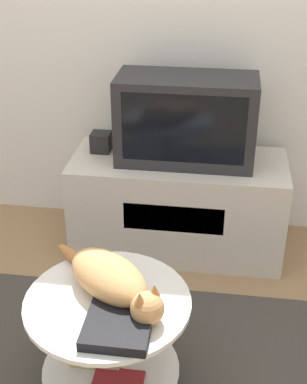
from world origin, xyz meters
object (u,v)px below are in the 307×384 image
(speaker, at_px, (101,142))
(dvd_box, at_px, (118,326))
(cat, at_px, (112,280))
(tv, at_px, (186,120))

(speaker, bearing_deg, dvd_box, -74.89)
(speaker, distance_m, cat, 1.06)
(cat, bearing_deg, speaker, 145.56)
(dvd_box, xyz_separation_m, cat, (-0.05, 0.17, 0.05))
(cat, bearing_deg, dvd_box, -32.51)
(speaker, xyz_separation_m, cat, (0.27, -1.02, -0.06))
(speaker, height_order, cat, speaker)
(tv, height_order, cat, tv)
(dvd_box, distance_m, cat, 0.19)
(tv, xyz_separation_m, cat, (-0.16, -0.98, -0.22))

